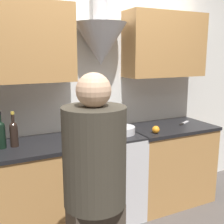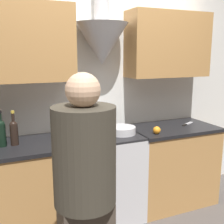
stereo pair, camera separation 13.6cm
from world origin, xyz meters
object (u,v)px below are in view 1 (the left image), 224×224
Objects in this scene: stock_pot at (93,129)px; person_foreground_left at (95,197)px; mixing_bowl at (122,130)px; wine_bottle_5 at (1,133)px; orange_fruit at (156,130)px; stove_range at (108,175)px; wine_bottle_6 at (14,133)px.

person_foreground_left is at bearing -112.08° from stock_pot.
person_foreground_left reaches higher than mixing_bowl.
wine_bottle_5 is 1.24× the size of stock_pot.
stove_range is at bearing 158.18° from orange_fruit.
wine_bottle_6 is 0.19× the size of person_foreground_left.
wine_bottle_6 reaches higher than mixing_bowl.
stock_pot is 1.22m from person_foreground_left.
orange_fruit is at bearing -8.48° from wine_bottle_6.
stock_pot reaches higher than mixing_bowl.
stove_range is at bearing -17.22° from stock_pot.
mixing_bowl is 0.35m from orange_fruit.
stock_pot is at bearing 1.62° from wine_bottle_5.
mixing_bowl is 1.27m from person_foreground_left.
stock_pot is at bearing 163.11° from mixing_bowl.
wine_bottle_5 is 0.87m from stock_pot.
mixing_bowl is at bearing -16.89° from stock_pot.
mixing_bowl reaches higher than stove_range.
orange_fruit is at bearing -23.96° from mixing_bowl.
wine_bottle_5 is at bearing 177.01° from mixing_bowl.
stove_range is 0.50m from mixing_bowl.
stock_pot is 3.33× the size of orange_fruit.
wine_bottle_6 is at bearing 105.48° from person_foreground_left.
mixing_bowl is at bearing -2.99° from wine_bottle_5.
mixing_bowl is 3.56× the size of orange_fruit.
wine_bottle_5 reaches higher than stock_pot.
stove_range is 2.89× the size of wine_bottle_6.
mixing_bowl is at bearing 156.04° from orange_fruit.
wine_bottle_5 is 1.16× the size of mixing_bowl.
wine_bottle_5 is at bearing 172.11° from orange_fruit.
stock_pot is at bearing 162.78° from stove_range.
wine_bottle_5 reaches higher than stove_range.
wine_bottle_6 reaches higher than stove_range.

